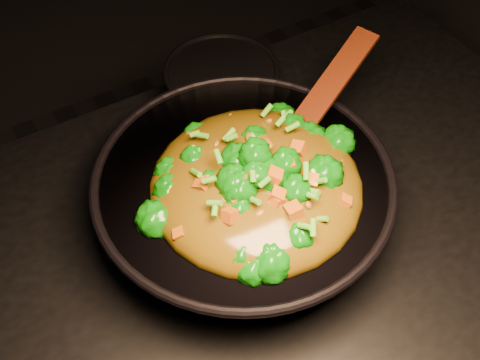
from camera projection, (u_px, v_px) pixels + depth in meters
wok at (243, 203)px, 0.91m from camera, size 0.56×0.56×0.12m
stir_fry at (257, 165)px, 0.81m from camera, size 0.35×0.35×0.10m
spatula at (322, 97)px, 0.91m from camera, size 0.24×0.12×0.10m
back_pot at (222, 92)px, 1.07m from camera, size 0.22×0.22×0.11m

